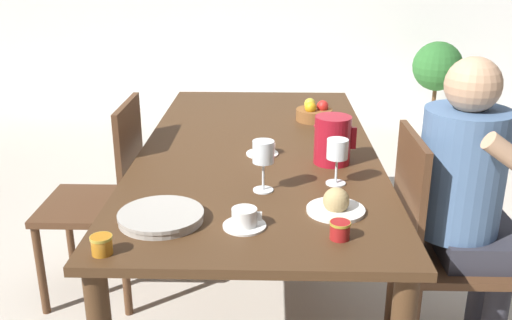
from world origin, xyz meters
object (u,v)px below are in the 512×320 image
object	(u,v)px
wine_glass_water	(263,154)
serving_tray	(161,217)
teacup_near_person	(245,219)
jam_jar_red	(340,229)
chair_person_side	(438,245)
bread_plate	(336,204)
red_pitcher	(332,140)
jam_jar_amber	(102,244)
chair_opposite	(106,195)
wine_glass_juice	(337,152)
teacup_across	(262,149)
potted_plant	(437,73)
person_seated	(469,191)
fruit_bowl	(314,113)

from	to	relation	value
wine_glass_water	serving_tray	world-z (taller)	wine_glass_water
teacup_near_person	jam_jar_red	world-z (taller)	teacup_near_person
chair_person_side	bread_plate	distance (m)	0.54
wine_glass_water	red_pitcher	bearing A→B (deg)	47.23
wine_glass_water	jam_jar_red	xyz separation A→B (m)	(0.23, -0.35, -0.10)
chair_person_side	jam_jar_amber	world-z (taller)	chair_person_side
chair_opposite	wine_glass_juice	xyz separation A→B (m)	(0.97, -0.41, 0.36)
red_pitcher	wine_glass_juice	world-z (taller)	red_pitcher
teacup_near_person	teacup_across	world-z (taller)	same
chair_person_side	wine_glass_water	distance (m)	0.75
chair_person_side	wine_glass_water	size ratio (longest dim) A/B	5.02
red_pitcher	serving_tray	xyz separation A→B (m)	(-0.58, -0.54, -0.08)
red_pitcher	bread_plate	bearing A→B (deg)	-93.84
jam_jar_red	red_pitcher	bearing A→B (deg)	86.56
chair_person_side	bread_plate	size ratio (longest dim) A/B	4.86
serving_tray	jam_jar_amber	distance (m)	0.24
wine_glass_water	potted_plant	xyz separation A→B (m)	(1.50, 3.23, -0.36)
wine_glass_juice	jam_jar_red	world-z (taller)	wine_glass_juice
wine_glass_juice	serving_tray	xyz separation A→B (m)	(-0.57, -0.32, -0.11)
chair_opposite	teacup_near_person	size ratio (longest dim) A/B	6.91
chair_opposite	wine_glass_water	xyz separation A→B (m)	(0.71, -0.48, 0.37)
bread_plate	jam_jar_amber	world-z (taller)	bread_plate
chair_person_side	red_pitcher	world-z (taller)	red_pitcher
person_seated	red_pitcher	bearing A→B (deg)	-115.43
red_pitcher	bread_plate	distance (m)	0.46
wine_glass_juice	jam_jar_red	xyz separation A→B (m)	(-0.03, -0.42, -0.09)
serving_tray	chair_person_side	bearing A→B (deg)	17.79
red_pitcher	teacup_across	distance (m)	0.30
person_seated	jam_jar_red	size ratio (longest dim) A/B	19.29
teacup_across	bread_plate	xyz separation A→B (m)	(0.24, -0.54, 0.00)
red_pitcher	jam_jar_red	distance (m)	0.64
person_seated	wine_glass_water	bearing A→B (deg)	-85.09
wine_glass_water	teacup_across	size ratio (longest dim) A/B	1.38
teacup_near_person	bread_plate	xyz separation A→B (m)	(0.29, 0.11, 0.00)
person_seated	potted_plant	world-z (taller)	person_seated
person_seated	wine_glass_juice	xyz separation A→B (m)	(-0.48, 0.01, 0.14)
chair_person_side	teacup_across	world-z (taller)	chair_person_side
chair_person_side	wine_glass_water	xyz separation A→B (m)	(-0.65, -0.06, 0.37)
serving_tray	teacup_across	bearing A→B (deg)	64.16
chair_person_side	serving_tray	distance (m)	1.04
wine_glass_juice	fruit_bowl	world-z (taller)	wine_glass_juice
red_pitcher	teacup_near_person	world-z (taller)	red_pitcher
wine_glass_juice	potted_plant	size ratio (longest dim) A/B	0.22
teacup_across	potted_plant	xyz separation A→B (m)	(1.51, 2.85, -0.26)
fruit_bowl	jam_jar_amber	bearing A→B (deg)	-116.64
bread_plate	teacup_near_person	bearing A→B (deg)	-158.35
bread_plate	jam_jar_red	distance (m)	0.18
chair_person_side	fruit_bowl	world-z (taller)	chair_person_side
wine_glass_water	chair_person_side	bearing A→B (deg)	5.32
chair_person_side	wine_glass_water	bearing A→B (deg)	-84.68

